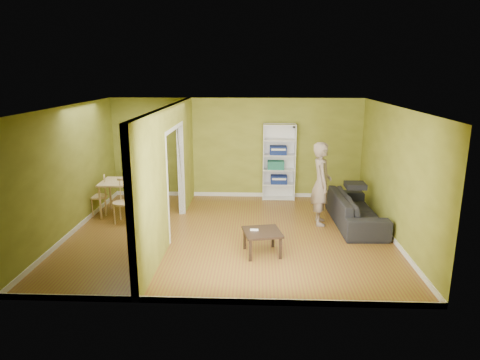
# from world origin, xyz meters

# --- Properties ---
(room_shell) EXTENTS (6.50, 6.50, 6.50)m
(room_shell) POSITION_xyz_m (0.00, 0.00, 1.30)
(room_shell) COLOR olive
(room_shell) RESTS_ON ground
(partition) EXTENTS (0.22, 5.50, 2.60)m
(partition) POSITION_xyz_m (-1.20, 0.00, 1.30)
(partition) COLOR #9EA43A
(partition) RESTS_ON ground
(wall_speaker) EXTENTS (0.10, 0.10, 0.10)m
(wall_speaker) POSITION_xyz_m (1.50, 2.69, 1.90)
(wall_speaker) COLOR black
(wall_speaker) RESTS_ON room_shell
(sofa) EXTENTS (2.30, 1.05, 0.87)m
(sofa) POSITION_xyz_m (2.70, 0.70, 0.43)
(sofa) COLOR black
(sofa) RESTS_ON ground
(person) EXTENTS (0.79, 0.62, 2.12)m
(person) POSITION_xyz_m (1.93, 0.71, 1.06)
(person) COLOR slate
(person) RESTS_ON ground
(bookshelf) EXTENTS (0.83, 0.36, 1.97)m
(bookshelf) POSITION_xyz_m (1.11, 2.61, 0.98)
(bookshelf) COLOR white
(bookshelf) RESTS_ON ground
(paper_box_navy_a) EXTENTS (0.42, 0.27, 0.21)m
(paper_box_navy_a) POSITION_xyz_m (1.12, 2.56, 0.52)
(paper_box_navy_a) COLOR navy
(paper_box_navy_a) RESTS_ON bookshelf
(paper_box_teal) EXTENTS (0.42, 0.27, 0.21)m
(paper_box_teal) POSITION_xyz_m (1.03, 2.56, 0.91)
(paper_box_teal) COLOR #1D5959
(paper_box_teal) RESTS_ON bookshelf
(paper_box_navy_b) EXTENTS (0.42, 0.28, 0.22)m
(paper_box_navy_b) POSITION_xyz_m (1.08, 2.56, 1.29)
(paper_box_navy_b) COLOR navy
(paper_box_navy_b) RESTS_ON bookshelf
(coffee_table) EXTENTS (0.66, 0.66, 0.44)m
(coffee_table) POSITION_xyz_m (0.65, -0.95, 0.37)
(coffee_table) COLOR black
(coffee_table) RESTS_ON ground
(game_controller) EXTENTS (0.15, 0.04, 0.03)m
(game_controller) POSITION_xyz_m (0.51, -0.93, 0.45)
(game_controller) COLOR white
(game_controller) RESTS_ON coffee_table
(dining_table) EXTENTS (1.28, 0.85, 0.80)m
(dining_table) POSITION_xyz_m (-2.40, 1.17, 0.72)
(dining_table) COLOR beige
(dining_table) RESTS_ON ground
(chair_left) EXTENTS (0.54, 0.54, 0.93)m
(chair_left) POSITION_xyz_m (-3.13, 1.11, 0.46)
(chair_left) COLOR #D0B584
(chair_left) RESTS_ON ground
(chair_near) EXTENTS (0.49, 0.49, 0.97)m
(chair_near) POSITION_xyz_m (-2.39, 0.60, 0.48)
(chair_near) COLOR tan
(chair_near) RESTS_ON ground
(chair_far) EXTENTS (0.54, 0.54, 0.93)m
(chair_far) POSITION_xyz_m (-2.28, 1.75, 0.46)
(chair_far) COLOR tan
(chair_far) RESTS_ON ground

